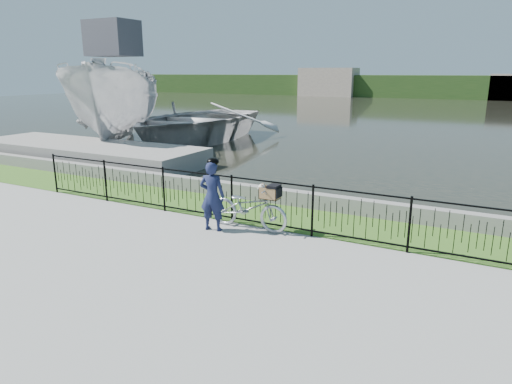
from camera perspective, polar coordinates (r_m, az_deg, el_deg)
The scene contains 12 objects.
ground at distance 9.04m, azimuth -2.69°, elevation -7.62°, with size 120.00×120.00×0.00m, color gray.
grass_strip at distance 11.22m, azimuth 4.01°, elevation -3.10°, with size 60.00×2.00×0.01m, color #3B641F.
water at distance 40.57m, azimuth 21.80°, elevation 8.88°, with size 120.00×120.00×0.00m, color black.
quay_wall at distance 12.05m, azimuth 5.95°, elevation -0.91°, with size 60.00×0.30×0.40m, color gray.
fence at distance 10.19m, azimuth 1.81°, elevation -1.58°, with size 14.00×0.06×1.15m, color black, non-canonical shape.
far_treeline at distance 67.37m, azimuth 24.57°, elevation 11.84°, with size 120.00×6.00×3.00m, color #2A471B.
far_building_left at distance 68.91m, azimuth 9.05°, elevation 13.41°, with size 8.00×4.00×4.00m, color #A39383.
dock at distance 19.34m, azimuth -20.43°, elevation 4.65°, with size 10.00×3.00×0.70m, color gray.
bicycle_rig at distance 10.23m, azimuth -0.89°, elevation -1.88°, with size 1.91×0.67×1.11m.
cyclist at distance 10.11m, azimuth -5.50°, elevation -0.34°, with size 0.64×0.48×1.65m.
boat_near at distance 23.19m, azimuth -16.94°, elevation 10.78°, with size 8.89×10.61×5.74m.
boat_far at distance 23.70m, azimuth -7.74°, elevation 8.73°, with size 7.32×9.94×1.99m.
Camera 1 is at (4.25, -7.20, 3.45)m, focal length 32.00 mm.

